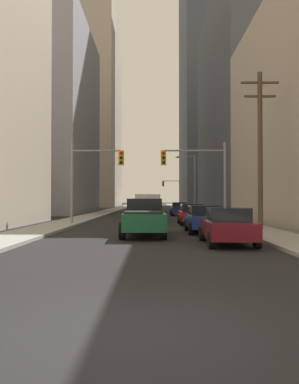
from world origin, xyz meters
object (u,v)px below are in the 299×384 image
sedan_blue (204,219)px  cargo_van_white (147,206)px  sedan_navy (179,209)px  traffic_signal_far_right (172,188)px  traffic_signal_near_left (95,169)px  traffic_signal_near_right (197,169)px  sedan_red (192,214)px  pickup_truck_green (144,217)px  sedan_maroon (227,226)px

sedan_blue → cargo_van_white: bearing=106.8°
sedan_navy → traffic_signal_far_right: bearing=88.6°
sedan_blue → traffic_signal_far_right: traffic_signal_far_right is taller
traffic_signal_near_left → traffic_signal_near_right: 7.41m
cargo_van_white → traffic_signal_far_right: size_ratio=0.88×
sedan_navy → traffic_signal_near_right: traffic_signal_near_right is taller
traffic_signal_far_right → traffic_signal_near_right: bearing=-90.8°
cargo_van_white → sedan_red: size_ratio=1.25×
pickup_truck_green → sedan_red: bearing=67.9°
sedan_maroon → sedan_navy: bearing=90.0°
pickup_truck_green → sedan_maroon: size_ratio=1.28×
traffic_signal_near_left → traffic_signal_near_right: (7.41, 0.00, 0.04)m
pickup_truck_green → sedan_blue: bearing=26.8°
sedan_maroon → sedan_navy: same height
sedan_red → traffic_signal_near_right: bearing=-56.4°
sedan_blue → sedan_red: bearing=89.7°
sedan_blue → traffic_signal_far_right: (0.92, 50.65, 3.26)m
traffic_signal_near_right → traffic_signal_far_right: size_ratio=1.00×
sedan_blue → sedan_navy: (0.20, 21.77, 0.00)m
cargo_van_white → pickup_truck_green: bearing=-90.0°
cargo_van_white → traffic_signal_near_left: size_ratio=0.88×
pickup_truck_green → sedan_blue: (3.31, 1.67, -0.16)m
cargo_van_white → sedan_blue: (3.32, -11.00, -0.52)m
sedan_maroon → traffic_signal_near_left: (-7.29, 11.49, 3.28)m
sedan_blue → sedan_navy: 21.77m
traffic_signal_far_right → sedan_blue: bearing=-91.0°
sedan_blue → traffic_signal_near_left: bearing=139.0°
sedan_red → traffic_signal_near_left: size_ratio=0.70×
cargo_van_white → sedan_red: bearing=-52.7°
sedan_maroon → sedan_navy: size_ratio=1.00×
sedan_blue → sedan_navy: same height
sedan_maroon → traffic_signal_far_right: 56.08m
pickup_truck_green → traffic_signal_far_right: 52.59m
traffic_signal_near_left → traffic_signal_near_right: size_ratio=1.00×
sedan_maroon → sedan_blue: bearing=92.3°
sedan_navy → traffic_signal_near_right: (0.13, -15.61, 3.32)m
cargo_van_white → sedan_red: cargo_van_white is taller
sedan_maroon → traffic_signal_near_left: bearing=122.4°
traffic_signal_near_left → traffic_signal_far_right: size_ratio=1.00×
pickup_truck_green → traffic_signal_far_right: traffic_signal_far_right is taller
sedan_navy → pickup_truck_green: bearing=-98.5°
sedan_maroon → traffic_signal_near_right: traffic_signal_near_right is taller
sedan_red → traffic_signal_near_left: bearing=-176.5°
cargo_van_white → sedan_maroon: size_ratio=1.24×
pickup_truck_green → sedan_blue: 3.72m
cargo_van_white → sedan_navy: (3.51, 10.77, -0.52)m
traffic_signal_far_right → traffic_signal_near_left: bearing=-100.2°
cargo_van_white → traffic_signal_far_right: traffic_signal_far_right is taller
traffic_signal_near_right → cargo_van_white: bearing=127.0°
traffic_signal_near_left → cargo_van_white: bearing=52.1°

